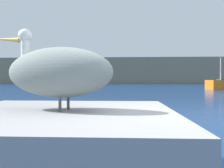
{
  "coord_description": "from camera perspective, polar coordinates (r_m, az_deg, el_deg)",
  "views": [
    {
      "loc": [
        -0.68,
        -2.23,
        1.14
      ],
      "look_at": [
        -1.59,
        16.05,
        0.86
      ],
      "focal_mm": 37.47,
      "sensor_mm": 36.0,
      "label": 1
    }
  ],
  "objects": [
    {
      "name": "hillside_backdrop",
      "position": [
        82.74,
        3.3,
        3.1
      ],
      "size": [
        140.0,
        13.6,
        8.74
      ],
      "primitive_type": "cube",
      "color": "#7F755B",
      "rests_on": "ground"
    },
    {
      "name": "pier_dock",
      "position": [
        2.65,
        -12.73,
        -15.16
      ],
      "size": [
        2.43,
        2.32,
        0.82
      ],
      "primitive_type": "cube",
      "color": "gray",
      "rests_on": "ground"
    },
    {
      "name": "pelican",
      "position": [
        2.55,
        -12.97,
        2.92
      ],
      "size": [
        1.48,
        0.79,
        0.89
      ],
      "rotation": [
        0.0,
        0.0,
        2.92
      ],
      "color": "gray",
      "rests_on": "pier_dock"
    }
  ]
}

